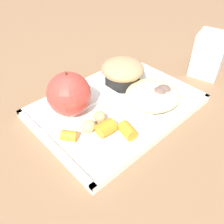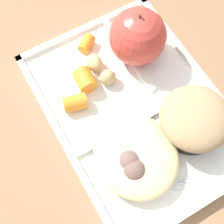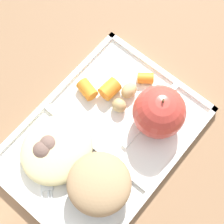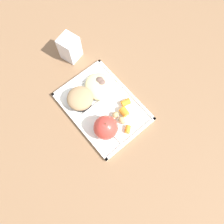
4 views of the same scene
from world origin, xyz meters
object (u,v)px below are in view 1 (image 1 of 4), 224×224
plastic_fork (161,94)px  bran_muffin (123,72)px  lunch_tray (117,107)px  milk_carton (209,55)px  green_apple (69,94)px

plastic_fork → bran_muffin: bearing=108.7°
bran_muffin → lunch_tray: bearing=-143.0°
lunch_tray → milk_carton: bearing=-10.7°
lunch_tray → plastic_fork: (0.09, -0.04, 0.01)m
bran_muffin → milk_carton: (0.19, -0.10, 0.01)m
bran_muffin → plastic_fork: 0.10m
green_apple → plastic_fork: bearing=-27.0°
green_apple → bran_muffin: 0.14m
bran_muffin → plastic_fork: (0.03, -0.09, -0.03)m
bran_muffin → milk_carton: size_ratio=0.92×
green_apple → milk_carton: milk_carton is taller
green_apple → bran_muffin: size_ratio=0.95×
green_apple → bran_muffin: bearing=0.0°
lunch_tray → milk_carton: size_ratio=3.12×
lunch_tray → green_apple: (-0.08, 0.05, 0.05)m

